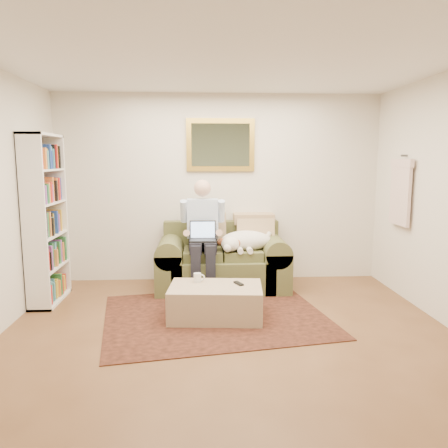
{
  "coord_description": "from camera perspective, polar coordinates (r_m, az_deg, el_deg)",
  "views": [
    {
      "loc": [
        -0.28,
        -3.62,
        1.71
      ],
      "look_at": [
        0.01,
        1.45,
        0.95
      ],
      "focal_mm": 35.0,
      "sensor_mm": 36.0,
      "label": 1
    }
  ],
  "objects": [
    {
      "name": "room_shell",
      "position": [
        4.01,
        0.75,
        2.63
      ],
      "size": [
        4.51,
        5.0,
        2.61
      ],
      "color": "brown",
      "rests_on": "ground"
    },
    {
      "name": "rug",
      "position": [
        4.89,
        -1.14,
        -11.89
      ],
      "size": [
        2.64,
        2.25,
        0.01
      ],
      "primitive_type": "cube",
      "rotation": [
        0.0,
        0.0,
        0.17
      ],
      "color": "black",
      "rests_on": "room_shell"
    },
    {
      "name": "sofa",
      "position": [
        5.84,
        -0.23,
        -5.52
      ],
      "size": [
        1.72,
        0.87,
        1.03
      ],
      "color": "brown",
      "rests_on": "room_shell"
    },
    {
      "name": "seated_man",
      "position": [
        5.58,
        -2.78,
        -1.7
      ],
      "size": [
        0.57,
        0.81,
        1.44
      ],
      "primitive_type": null,
      "color": "#8CAAD8",
      "rests_on": "sofa"
    },
    {
      "name": "laptop",
      "position": [
        5.51,
        -2.78,
        -1.46
      ],
      "size": [
        0.33,
        0.26,
        0.24
      ],
      "color": "black",
      "rests_on": "seated_man"
    },
    {
      "name": "sleeping_dog",
      "position": [
        5.7,
        2.91,
        -2.17
      ],
      "size": [
        0.71,
        0.44,
        0.26
      ],
      "primitive_type": null,
      "color": "white",
      "rests_on": "sofa"
    },
    {
      "name": "ottoman",
      "position": [
        4.79,
        -1.1,
        -10.14
      ],
      "size": [
        1.04,
        0.71,
        0.36
      ],
      "primitive_type": "cube",
      "rotation": [
        0.0,
        0.0,
        -0.09
      ],
      "color": "tan",
      "rests_on": "room_shell"
    },
    {
      "name": "coffee_mug",
      "position": [
        4.87,
        -3.49,
        -7.01
      ],
      "size": [
        0.08,
        0.08,
        0.1
      ],
      "primitive_type": "cylinder",
      "color": "white",
      "rests_on": "ottoman"
    },
    {
      "name": "tv_remote",
      "position": [
        4.79,
        1.92,
        -7.77
      ],
      "size": [
        0.1,
        0.16,
        0.02
      ],
      "primitive_type": "cube",
      "rotation": [
        0.0,
        0.0,
        0.4
      ],
      "color": "black",
      "rests_on": "ottoman"
    },
    {
      "name": "bookshelf",
      "position": [
        5.58,
        -22.29,
        0.55
      ],
      "size": [
        0.28,
        0.8,
        2.0
      ],
      "primitive_type": null,
      "color": "white",
      "rests_on": "room_shell"
    },
    {
      "name": "wall_mirror",
      "position": [
        6.1,
        -0.46,
        10.29
      ],
      "size": [
        0.94,
        0.04,
        0.72
      ],
      "color": "gold",
      "rests_on": "room_shell"
    },
    {
      "name": "hanging_shirt",
      "position": [
        5.79,
        22.07,
        4.32
      ],
      "size": [
        0.06,
        0.52,
        0.9
      ],
      "primitive_type": null,
      "color": "beige",
      "rests_on": "room_shell"
    }
  ]
}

